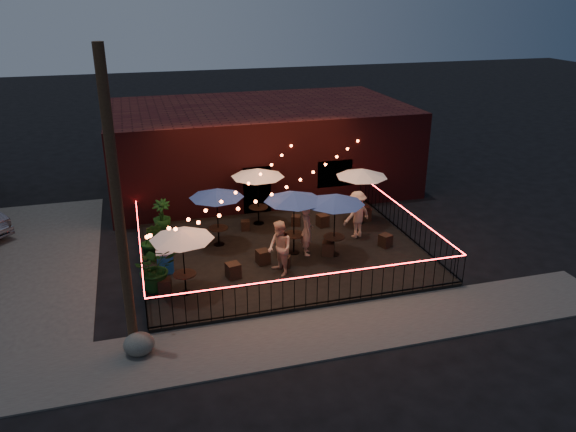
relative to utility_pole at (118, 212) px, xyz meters
name	(u,v)px	position (x,y,z in m)	size (l,w,h in m)	color
ground	(298,279)	(5.40, 2.60, -4.00)	(110.00, 110.00, 0.00)	black
patio	(282,253)	(5.40, 4.60, -3.92)	(10.00, 8.00, 0.15)	black
sidewalk	(331,331)	(5.40, -0.65, -3.98)	(18.00, 2.50, 0.05)	#423F3D
brick_building	(259,146)	(6.40, 12.59, -2.00)	(14.00, 8.00, 4.00)	#350E10
utility_pole	(118,212)	(0.00, 0.00, 0.00)	(0.26, 0.26, 8.00)	#322114
fence_front	(317,290)	(5.40, 0.60, -3.34)	(10.00, 0.04, 1.04)	black
fence_left	(141,254)	(0.40, 4.60, -3.34)	(0.04, 8.00, 1.04)	black
fence_right	(407,224)	(10.40, 4.60, -3.34)	(0.04, 8.00, 1.04)	black
festoon_lights	(256,195)	(4.39, 4.30, -1.48)	(10.02, 8.72, 1.32)	#ED5325
cafe_table_0	(182,235)	(1.66, 2.46, -1.86)	(2.28, 2.28, 2.18)	black
cafe_table_1	(216,194)	(3.26, 5.79, -1.83)	(2.36, 2.36, 2.22)	black
cafe_table_2	(294,197)	(5.77, 4.34, -1.69)	(2.43, 2.43, 2.36)	black
cafe_table_3	(258,173)	(5.17, 7.40, -1.69)	(2.73, 2.73, 2.36)	black
cafe_table_4	(335,200)	(7.11, 3.79, -1.74)	(2.76, 2.76, 2.31)	black
cafe_table_5	(362,173)	(9.20, 6.40, -1.74)	(2.44, 2.44, 2.31)	black
bistro_chair_0	(165,286)	(1.03, 2.65, -3.62)	(0.40, 0.40, 0.47)	black
bistro_chair_1	(233,271)	(3.29, 3.06, -3.59)	(0.43, 0.43, 0.51)	black
bistro_chair_2	(178,236)	(1.83, 6.52, -3.63)	(0.38, 0.38, 0.45)	black
bistro_chair_3	(202,240)	(2.64, 5.92, -3.64)	(0.35, 0.35, 0.42)	black
bistro_chair_4	(263,257)	(4.49, 3.80, -3.60)	(0.42, 0.42, 0.50)	black
bistro_chair_5	(285,261)	(5.16, 3.34, -3.65)	(0.34, 0.34, 0.40)	black
bistro_chair_6	(245,225)	(4.50, 6.90, -3.65)	(0.34, 0.34, 0.40)	black
bistro_chair_7	(296,221)	(6.58, 6.80, -3.64)	(0.35, 0.35, 0.42)	black
bistro_chair_8	(328,248)	(6.91, 3.84, -3.60)	(0.42, 0.42, 0.50)	black
bistro_chair_9	(385,241)	(9.21, 3.93, -3.61)	(0.40, 0.40, 0.47)	black
bistro_chair_10	(323,221)	(7.59, 6.41, -3.61)	(0.41, 0.41, 0.49)	black
bistro_chair_11	(366,214)	(9.57, 6.60, -3.60)	(0.42, 0.42, 0.50)	black
patron_a	(307,230)	(6.20, 4.14, -2.92)	(0.68, 0.44, 1.86)	#DAAD90
patron_b	(280,248)	(4.85, 2.89, -2.91)	(0.92, 0.71, 1.89)	#D8B78C
patron_c	(357,214)	(8.51, 5.07, -2.92)	(1.20, 0.69, 1.86)	tan
potted_shrub_a	(155,268)	(0.80, 2.98, -3.10)	(1.35, 1.17, 1.50)	#17380F
potted_shrub_b	(152,241)	(0.80, 5.20, -3.15)	(0.77, 0.62, 1.41)	#163F0F
potted_shrub_c	(162,216)	(1.32, 7.74, -3.21)	(0.71, 0.71, 1.27)	#0E3510
cooler	(165,262)	(1.16, 4.04, -3.47)	(0.58, 0.43, 0.76)	blue
boulder	(139,344)	(0.13, -0.28, -3.66)	(0.86, 0.73, 0.67)	#4D4E49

